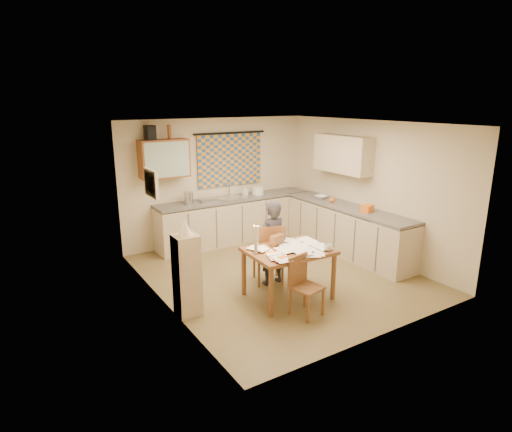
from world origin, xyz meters
TOP-DOWN VIEW (x-y plane):
  - floor at (0.00, 0.00)m, footprint 4.00×4.50m
  - ceiling at (0.00, 0.00)m, footprint 4.00×4.50m
  - wall_back at (0.00, 2.26)m, footprint 4.00×0.02m
  - wall_front at (0.00, -2.26)m, footprint 4.00×0.02m
  - wall_left at (-2.01, 0.00)m, footprint 0.02×4.50m
  - wall_right at (2.01, 0.00)m, footprint 0.02×4.50m
  - window_blind at (0.30, 2.22)m, footprint 1.45×0.03m
  - curtain_rod at (0.30, 2.20)m, footprint 1.60×0.04m
  - wall_cabinet at (-1.15, 2.08)m, footprint 0.90×0.34m
  - wall_cabinet_glass at (-1.15, 1.91)m, footprint 0.84×0.02m
  - upper_cabinet_right at (1.83, 0.55)m, footprint 0.34×1.30m
  - framed_print at (-1.97, 0.40)m, footprint 0.04×0.50m
  - print_canvas at (-1.95, 0.40)m, footprint 0.01×0.42m
  - counter_back at (0.25, 1.95)m, footprint 3.30×0.62m
  - counter_right at (1.70, 0.20)m, footprint 0.62×2.95m
  - stove at (1.70, -0.94)m, footprint 0.58×0.58m
  - sink at (0.17, 1.95)m, footprint 0.63×0.56m
  - tap at (0.22, 2.13)m, footprint 0.03×0.03m
  - dish_rack at (-0.35, 1.95)m, footprint 0.37×0.32m
  - kettle at (-0.76, 1.95)m, footprint 0.19×0.19m
  - mixing_bowl at (0.80, 1.95)m, footprint 0.24×0.24m
  - soap_bottle at (0.53, 2.00)m, footprint 0.15×0.15m
  - bowl at (1.70, 0.97)m, footprint 0.34×0.34m
  - orange_bag at (1.70, -0.28)m, footprint 0.26×0.21m
  - fruit_orange at (1.65, 0.59)m, footprint 0.10×0.10m
  - speaker at (-1.38, 2.08)m, footprint 0.17×0.21m
  - bottle_green at (-1.34, 2.08)m, footprint 0.08×0.08m
  - bottle_brown at (-1.02, 2.08)m, footprint 0.07×0.07m
  - dining_table at (-0.37, -0.75)m, footprint 1.23×0.95m
  - chair_far at (-0.32, -0.15)m, footprint 0.57×0.57m
  - chair_near at (-0.49, -1.32)m, footprint 0.44×0.44m
  - person at (-0.30, -0.22)m, footprint 0.52×0.36m
  - shelf_stand at (-1.84, -0.46)m, footprint 0.32×0.30m
  - lampshade at (-1.84, -0.46)m, footprint 0.20×0.20m
  - letter_rack at (-0.42, -0.52)m, footprint 0.24×0.16m
  - mug at (0.07, -1.09)m, footprint 0.17×0.17m
  - magazine at (-0.83, -1.01)m, footprint 0.25×0.30m
  - book at (-0.78, -0.81)m, footprint 0.28×0.31m
  - orange_box at (-0.68, -1.03)m, footprint 0.14×0.11m
  - eyeglasses at (-0.22, -1.06)m, footprint 0.13×0.05m
  - candle_holder at (-0.86, -0.66)m, footprint 0.06×0.06m
  - candle at (-0.84, -0.65)m, footprint 0.03×0.03m
  - candle_flame at (-0.89, -0.65)m, footprint 0.02×0.02m
  - papers at (-0.29, -0.83)m, footprint 1.13×0.96m

SIDE VIEW (x-z plane):
  - floor at x=0.00m, z-range -0.02..0.00m
  - chair_near at x=-0.49m, z-range -0.16..0.67m
  - chair_far at x=-0.32m, z-range -0.19..0.80m
  - dining_table at x=-0.37m, z-range 0.00..0.75m
  - stove at x=1.70m, z-range 0.00..0.90m
  - counter_right at x=1.70m, z-range -0.01..0.91m
  - counter_back at x=0.25m, z-range -0.01..0.91m
  - shelf_stand at x=-1.84m, z-range 0.00..1.14m
  - person at x=-0.30m, z-range 0.00..1.35m
  - eyeglasses at x=-0.22m, z-range 0.75..0.77m
  - book at x=-0.78m, z-range 0.75..0.77m
  - magazine at x=-0.83m, z-range 0.75..0.77m
  - papers at x=-0.29m, z-range 0.75..0.78m
  - orange_box at x=-0.68m, z-range 0.75..0.79m
  - mug at x=0.07m, z-range 0.75..0.84m
  - letter_rack at x=-0.42m, z-range 0.75..0.91m
  - candle_holder at x=-0.86m, z-range 0.75..0.93m
  - sink at x=0.17m, z-range 0.83..0.93m
  - bowl at x=1.70m, z-range 0.92..0.98m
  - dish_rack at x=-0.35m, z-range 0.92..0.98m
  - fruit_orange at x=1.65m, z-range 0.92..1.02m
  - orange_bag at x=1.70m, z-range 0.92..1.04m
  - mixing_bowl at x=0.80m, z-range 0.92..1.08m
  - soap_bottle at x=0.53m, z-range 0.92..1.12m
  - kettle at x=-0.76m, z-range 0.92..1.16m
  - candle at x=-0.84m, z-range 0.93..1.15m
  - tap at x=0.22m, z-range 0.92..1.20m
  - candle_flame at x=-0.89m, z-range 1.15..1.17m
  - lampshade at x=-1.84m, z-range 1.14..1.36m
  - wall_back at x=0.00m, z-range 0.00..2.50m
  - wall_front at x=0.00m, z-range 0.00..2.50m
  - wall_left at x=-2.01m, z-range 0.00..2.50m
  - wall_right at x=2.01m, z-range 0.00..2.50m
  - window_blind at x=0.30m, z-range 1.12..2.17m
  - framed_print at x=-1.97m, z-range 1.50..1.90m
  - print_canvas at x=-1.95m, z-range 1.54..1.86m
  - wall_cabinet at x=-1.15m, z-range 1.45..2.15m
  - wall_cabinet_glass at x=-1.15m, z-range 1.48..2.12m
  - upper_cabinet_right at x=1.83m, z-range 1.50..2.20m
  - curtain_rod at x=0.30m, z-range 2.18..2.22m
  - speaker at x=-1.38m, z-range 2.15..2.41m
  - bottle_green at x=-1.34m, z-range 2.15..2.41m
  - bottle_brown at x=-1.02m, z-range 2.15..2.41m
  - ceiling at x=0.00m, z-range 2.50..2.52m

